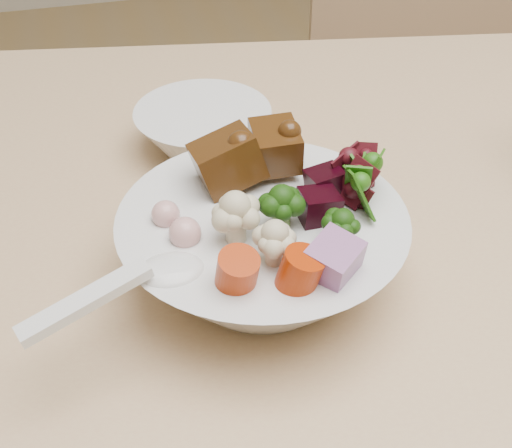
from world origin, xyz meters
name	(u,v)px	position (x,y,z in m)	size (l,w,h in m)	color
chair_far	(420,134)	(0.12, 0.79, 0.52)	(0.51, 0.51, 0.92)	tan
food_bowl	(264,244)	(-0.38, 0.14, 0.87)	(0.24, 0.24, 0.13)	silver
soup_spoon	(150,279)	(-0.47, 0.09, 0.90)	(0.14, 0.07, 0.03)	silver
side_bowl	(203,131)	(-0.38, 0.35, 0.85)	(0.14, 0.14, 0.05)	silver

